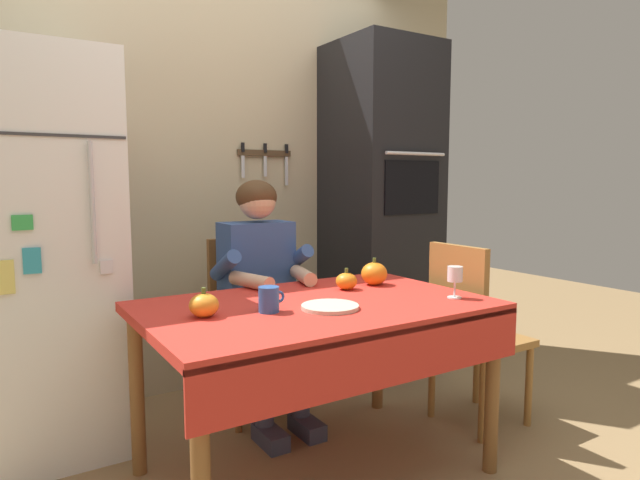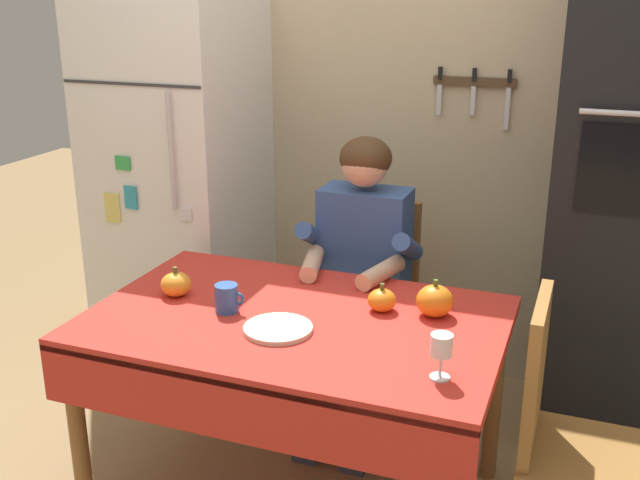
{
  "view_description": "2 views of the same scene",
  "coord_description": "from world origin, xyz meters",
  "px_view_note": "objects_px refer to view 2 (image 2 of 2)",
  "views": [
    {
      "loc": [
        -1.15,
        -1.77,
        1.24
      ],
      "look_at": [
        0.06,
        0.15,
        0.99
      ],
      "focal_mm": 30.38,
      "sensor_mm": 36.0,
      "label": 1
    },
    {
      "loc": [
        0.9,
        -2.05,
        1.81
      ],
      "look_at": [
        0.05,
        0.21,
        0.99
      ],
      "focal_mm": 42.08,
      "sensor_mm": 36.0,
      "label": 2
    }
  ],
  "objects_px": {
    "pumpkin_large": "(382,300)",
    "serving_tray": "(278,329)",
    "chair_right_side": "(564,431)",
    "wine_glass": "(441,348)",
    "pumpkin_medium": "(435,301)",
    "coffee_mug": "(227,298)",
    "chair_behind_person": "(372,297)",
    "dining_table": "(293,341)",
    "wall_oven": "(634,192)",
    "seated_person": "(359,263)",
    "refrigerator": "(180,186)",
    "pumpkin_small": "(176,284)"
  },
  "relations": [
    {
      "from": "chair_right_side",
      "to": "dining_table",
      "type": "bearing_deg",
      "value": 179.93
    },
    {
      "from": "coffee_mug",
      "to": "refrigerator",
      "type": "bearing_deg",
      "value": 128.3
    },
    {
      "from": "chair_right_side",
      "to": "serving_tray",
      "type": "bearing_deg",
      "value": -173.63
    },
    {
      "from": "chair_right_side",
      "to": "wall_oven",
      "type": "bearing_deg",
      "value": 80.82
    },
    {
      "from": "wall_oven",
      "to": "wine_glass",
      "type": "distance_m",
      "value": 1.27
    },
    {
      "from": "wine_glass",
      "to": "pumpkin_medium",
      "type": "height_order",
      "value": "wine_glass"
    },
    {
      "from": "chair_right_side",
      "to": "wine_glass",
      "type": "xyz_separation_m",
      "value": [
        -0.35,
        -0.22,
        0.33
      ]
    },
    {
      "from": "chair_behind_person",
      "to": "pumpkin_large",
      "type": "distance_m",
      "value": 0.71
    },
    {
      "from": "wine_glass",
      "to": "pumpkin_medium",
      "type": "relative_size",
      "value": 1.05
    },
    {
      "from": "coffee_mug",
      "to": "pumpkin_large",
      "type": "distance_m",
      "value": 0.53
    },
    {
      "from": "dining_table",
      "to": "wall_oven",
      "type": "bearing_deg",
      "value": 41.31
    },
    {
      "from": "pumpkin_medium",
      "to": "wall_oven",
      "type": "bearing_deg",
      "value": 50.01
    },
    {
      "from": "pumpkin_medium",
      "to": "pumpkin_small",
      "type": "distance_m",
      "value": 0.93
    },
    {
      "from": "seated_person",
      "to": "chair_right_side",
      "type": "relative_size",
      "value": 1.34
    },
    {
      "from": "chair_behind_person",
      "to": "serving_tray",
      "type": "distance_m",
      "value": 0.93
    },
    {
      "from": "dining_table",
      "to": "pumpkin_small",
      "type": "distance_m",
      "value": 0.49
    },
    {
      "from": "dining_table",
      "to": "serving_tray",
      "type": "distance_m",
      "value": 0.14
    },
    {
      "from": "chair_right_side",
      "to": "pumpkin_large",
      "type": "height_order",
      "value": "chair_right_side"
    },
    {
      "from": "wine_glass",
      "to": "pumpkin_large",
      "type": "height_order",
      "value": "wine_glass"
    },
    {
      "from": "seated_person",
      "to": "pumpkin_small",
      "type": "bearing_deg",
      "value": -132.26
    },
    {
      "from": "refrigerator",
      "to": "pumpkin_large",
      "type": "height_order",
      "value": "refrigerator"
    },
    {
      "from": "seated_person",
      "to": "chair_right_side",
      "type": "distance_m",
      "value": 1.07
    },
    {
      "from": "chair_behind_person",
      "to": "coffee_mug",
      "type": "relative_size",
      "value": 8.66
    },
    {
      "from": "refrigerator",
      "to": "wine_glass",
      "type": "bearing_deg",
      "value": -36.39
    },
    {
      "from": "chair_right_side",
      "to": "coffee_mug",
      "type": "distance_m",
      "value": 1.17
    },
    {
      "from": "coffee_mug",
      "to": "serving_tray",
      "type": "distance_m",
      "value": 0.24
    },
    {
      "from": "wall_oven",
      "to": "wine_glass",
      "type": "relative_size",
      "value": 15.24
    },
    {
      "from": "refrigerator",
      "to": "serving_tray",
      "type": "relative_size",
      "value": 7.9
    },
    {
      "from": "chair_right_side",
      "to": "pumpkin_large",
      "type": "xyz_separation_m",
      "value": [
        -0.64,
        0.17,
        0.27
      ]
    },
    {
      "from": "chair_right_side",
      "to": "wine_glass",
      "type": "bearing_deg",
      "value": -147.69
    },
    {
      "from": "chair_right_side",
      "to": "serving_tray",
      "type": "height_order",
      "value": "chair_right_side"
    },
    {
      "from": "refrigerator",
      "to": "coffee_mug",
      "type": "relative_size",
      "value": 16.76
    },
    {
      "from": "chair_behind_person",
      "to": "coffee_mug",
      "type": "bearing_deg",
      "value": -108.7
    },
    {
      "from": "chair_behind_person",
      "to": "dining_table",
      "type": "bearing_deg",
      "value": -92.99
    },
    {
      "from": "pumpkin_medium",
      "to": "refrigerator",
      "type": "bearing_deg",
      "value": 153.71
    },
    {
      "from": "pumpkin_large",
      "to": "serving_tray",
      "type": "bearing_deg",
      "value": -134.38
    },
    {
      "from": "seated_person",
      "to": "wall_oven",
      "type": "bearing_deg",
      "value": 17.55
    },
    {
      "from": "pumpkin_small",
      "to": "serving_tray",
      "type": "relative_size",
      "value": 0.48
    },
    {
      "from": "pumpkin_medium",
      "to": "coffee_mug",
      "type": "bearing_deg",
      "value": -162.04
    },
    {
      "from": "wine_glass",
      "to": "refrigerator",
      "type": "bearing_deg",
      "value": 143.61
    },
    {
      "from": "seated_person",
      "to": "chair_behind_person",
      "type": "bearing_deg",
      "value": 90.0
    },
    {
      "from": "pumpkin_medium",
      "to": "serving_tray",
      "type": "bearing_deg",
      "value": -146.37
    },
    {
      "from": "dining_table",
      "to": "refrigerator",
      "type": "bearing_deg",
      "value": 137.09
    },
    {
      "from": "wall_oven",
      "to": "chair_behind_person",
      "type": "height_order",
      "value": "wall_oven"
    },
    {
      "from": "wall_oven",
      "to": "pumpkin_large",
      "type": "distance_m",
      "value": 1.12
    },
    {
      "from": "wine_glass",
      "to": "pumpkin_large",
      "type": "bearing_deg",
      "value": 126.11
    },
    {
      "from": "chair_behind_person",
      "to": "coffee_mug",
      "type": "xyz_separation_m",
      "value": [
        -0.28,
        -0.82,
        0.28
      ]
    },
    {
      "from": "pumpkin_large",
      "to": "serving_tray",
      "type": "distance_m",
      "value": 0.39
    },
    {
      "from": "wine_glass",
      "to": "seated_person",
      "type": "bearing_deg",
      "value": 121.62
    },
    {
      "from": "dining_table",
      "to": "chair_right_side",
      "type": "height_order",
      "value": "chair_right_side"
    }
  ]
}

